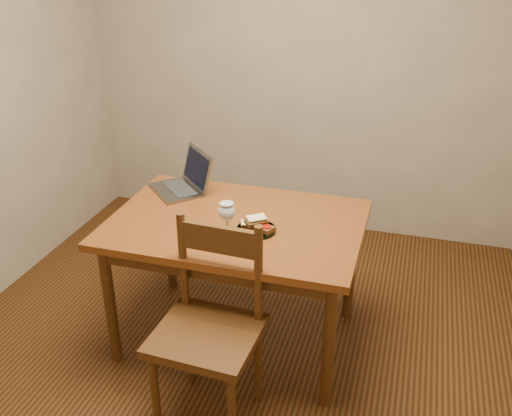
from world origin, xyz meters
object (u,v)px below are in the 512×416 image
(table, at_px, (236,235))
(laptop, at_px, (186,180))
(plate, at_px, (256,230))
(chair, at_px, (208,321))
(milk_glass, at_px, (227,218))

(table, bearing_deg, laptop, 143.49)
(plate, bearing_deg, laptop, 144.75)
(table, distance_m, plate, 0.18)
(chair, xyz_separation_m, plate, (0.08, 0.49, 0.22))
(plate, height_order, milk_glass, milk_glass)
(chair, height_order, milk_glass, chair)
(chair, bearing_deg, table, 98.51)
(chair, distance_m, milk_glass, 0.53)
(table, xyz_separation_m, plate, (0.13, -0.08, 0.09))
(chair, distance_m, laptop, 1.02)
(chair, bearing_deg, milk_glass, 100.47)
(table, distance_m, laptop, 0.52)
(milk_glass, bearing_deg, laptop, 132.88)
(laptop, bearing_deg, plate, 9.57)
(table, xyz_separation_m, milk_glass, (-0.00, -0.13, 0.17))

